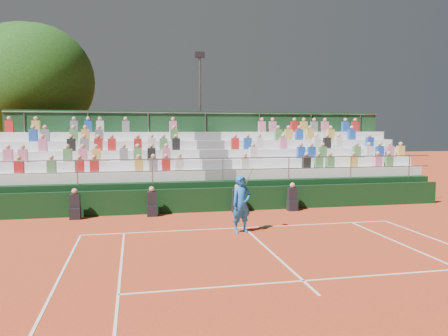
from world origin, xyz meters
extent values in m
plane|color=#C34320|center=(0.00, 0.00, 0.00)|extent=(90.00, 90.00, 0.00)
cube|color=white|center=(0.00, 0.00, 0.01)|extent=(11.00, 0.06, 0.01)
cube|color=white|center=(0.00, -3.20, 0.01)|extent=(0.06, 6.40, 0.01)
cube|color=white|center=(0.00, -5.49, 0.01)|extent=(8.22, 0.06, 0.01)
cube|color=black|center=(0.00, 3.20, 0.50)|extent=(20.00, 0.15, 1.00)
cube|color=black|center=(-6.00, 2.75, 0.22)|extent=(0.40, 0.40, 0.44)
cube|color=black|center=(-6.00, 2.75, 0.70)|extent=(0.38, 0.25, 0.55)
sphere|color=tan|center=(-6.00, 2.75, 1.08)|extent=(0.22, 0.22, 0.22)
cube|color=black|center=(-3.08, 2.75, 0.22)|extent=(0.40, 0.40, 0.44)
cube|color=black|center=(-3.08, 2.75, 0.70)|extent=(0.38, 0.25, 0.55)
sphere|color=tan|center=(-3.08, 2.75, 1.08)|extent=(0.22, 0.22, 0.22)
cube|color=black|center=(0.40, 2.75, 0.22)|extent=(0.40, 0.40, 0.44)
cube|color=black|center=(0.40, 2.75, 0.70)|extent=(0.38, 0.25, 0.55)
sphere|color=tan|center=(0.40, 2.75, 1.08)|extent=(0.22, 0.22, 0.22)
cube|color=black|center=(2.81, 2.75, 0.22)|extent=(0.40, 0.40, 0.44)
cube|color=black|center=(2.81, 2.75, 0.70)|extent=(0.38, 0.25, 0.55)
sphere|color=tan|center=(2.81, 2.75, 1.08)|extent=(0.22, 0.22, 0.22)
cube|color=black|center=(0.00, 6.30, 0.60)|extent=(20.00, 5.20, 1.20)
cube|color=white|center=(-5.35, 4.62, 1.41)|extent=(9.30, 0.85, 0.42)
cube|color=white|center=(5.35, 4.62, 1.41)|extent=(9.30, 0.85, 0.42)
cube|color=slate|center=(0.00, 4.62, 1.41)|extent=(1.40, 0.85, 0.42)
cube|color=white|center=(-5.35, 5.47, 1.83)|extent=(9.30, 0.85, 0.42)
cube|color=white|center=(5.35, 5.47, 1.83)|extent=(9.30, 0.85, 0.42)
cube|color=slate|center=(0.00, 5.47, 1.83)|extent=(1.40, 0.85, 0.42)
cube|color=white|center=(-5.35, 6.33, 2.25)|extent=(9.30, 0.85, 0.42)
cube|color=white|center=(5.35, 6.33, 2.25)|extent=(9.30, 0.85, 0.42)
cube|color=slate|center=(0.00, 6.33, 2.25)|extent=(1.40, 0.85, 0.42)
cube|color=white|center=(-5.35, 7.17, 2.67)|extent=(9.30, 0.85, 0.42)
cube|color=white|center=(5.35, 7.17, 2.67)|extent=(9.30, 0.85, 0.42)
cube|color=slate|center=(0.00, 7.17, 2.67)|extent=(1.40, 0.85, 0.42)
cube|color=white|center=(-5.35, 8.03, 3.09)|extent=(9.30, 0.85, 0.42)
cube|color=white|center=(5.35, 8.03, 3.09)|extent=(9.30, 0.85, 0.42)
cube|color=slate|center=(0.00, 8.03, 3.09)|extent=(1.40, 0.85, 0.42)
cube|color=#173B1E|center=(0.00, 8.55, 2.20)|extent=(20.00, 0.12, 4.40)
cylinder|color=gray|center=(0.00, 3.75, 2.20)|extent=(20.00, 0.05, 0.05)
cylinder|color=gray|center=(0.00, 8.45, 4.30)|extent=(20.00, 0.05, 0.05)
cube|color=red|center=(-8.36, 4.47, 1.90)|extent=(0.36, 0.24, 0.56)
cube|color=#4C8C4C|center=(-7.10, 4.47, 1.90)|extent=(0.36, 0.24, 0.56)
cube|color=red|center=(-5.99, 4.47, 1.90)|extent=(0.36, 0.24, 0.56)
cube|color=red|center=(-5.39, 4.47, 1.90)|extent=(0.36, 0.24, 0.56)
cube|color=gold|center=(-3.54, 4.47, 1.90)|extent=(0.36, 0.24, 0.56)
cube|color=slate|center=(-2.93, 4.47, 1.90)|extent=(0.36, 0.24, 0.56)
cube|color=red|center=(-2.38, 4.47, 1.90)|extent=(0.36, 0.24, 0.56)
cube|color=silver|center=(-1.79, 4.47, 1.90)|extent=(0.36, 0.24, 0.56)
cube|color=pink|center=(-8.97, 5.32, 2.32)|extent=(0.36, 0.24, 0.56)
cube|color=pink|center=(-8.39, 5.32, 2.32)|extent=(0.36, 0.24, 0.56)
cube|color=#4C8C4C|center=(-6.58, 5.32, 2.32)|extent=(0.36, 0.24, 0.56)
cube|color=pink|center=(-5.94, 5.32, 2.32)|extent=(0.36, 0.24, 0.56)
cube|color=gold|center=(-5.38, 5.32, 2.32)|extent=(0.36, 0.24, 0.56)
cube|color=slate|center=(-4.19, 5.32, 2.32)|extent=(0.36, 0.24, 0.56)
cube|color=#4C8C4C|center=(-3.58, 5.32, 2.32)|extent=(0.36, 0.24, 0.56)
cube|color=black|center=(-2.97, 5.32, 2.32)|extent=(0.36, 0.24, 0.56)
cube|color=pink|center=(-2.30, 5.32, 2.32)|extent=(0.36, 0.24, 0.56)
cube|color=pink|center=(-7.74, 6.17, 2.74)|extent=(0.36, 0.24, 0.56)
cube|color=black|center=(-6.53, 6.17, 2.74)|extent=(0.36, 0.24, 0.56)
cube|color=slate|center=(-5.96, 6.17, 2.74)|extent=(0.36, 0.24, 0.56)
cube|color=red|center=(-5.34, 6.17, 2.74)|extent=(0.36, 0.24, 0.56)
cube|color=red|center=(-4.74, 6.17, 2.74)|extent=(0.36, 0.24, 0.56)
cube|color=red|center=(-3.56, 6.17, 2.74)|extent=(0.36, 0.24, 0.56)
cube|color=silver|center=(-2.92, 6.17, 2.74)|extent=(0.36, 0.24, 0.56)
cube|color=#4C8C4C|center=(-2.37, 6.17, 2.74)|extent=(0.36, 0.24, 0.56)
cube|color=black|center=(-1.78, 6.17, 2.74)|extent=(0.36, 0.24, 0.56)
cube|color=#1E4CB2|center=(-8.31, 7.02, 3.16)|extent=(0.36, 0.24, 0.56)
cube|color=slate|center=(-7.78, 7.02, 3.16)|extent=(0.36, 0.24, 0.56)
cube|color=#4C8C4C|center=(-6.52, 7.02, 3.16)|extent=(0.36, 0.24, 0.56)
cube|color=gold|center=(-5.99, 7.02, 3.16)|extent=(0.36, 0.24, 0.56)
cube|color=slate|center=(-5.35, 7.02, 3.16)|extent=(0.36, 0.24, 0.56)
cube|color=#4C8C4C|center=(-1.79, 7.02, 3.16)|extent=(0.36, 0.24, 0.56)
cube|color=red|center=(-9.53, 7.88, 3.58)|extent=(0.36, 0.24, 0.56)
cube|color=gold|center=(-8.34, 7.88, 3.58)|extent=(0.36, 0.24, 0.56)
cube|color=slate|center=(-6.59, 7.88, 3.58)|extent=(0.36, 0.24, 0.56)
cube|color=#1E4CB2|center=(-5.93, 7.88, 3.58)|extent=(0.36, 0.24, 0.56)
cube|color=silver|center=(-5.37, 7.88, 3.58)|extent=(0.36, 0.24, 0.56)
cube|color=slate|center=(-4.13, 7.88, 3.58)|extent=(0.36, 0.24, 0.56)
cube|color=pink|center=(-1.77, 7.88, 3.58)|extent=(0.36, 0.24, 0.56)
cube|color=silver|center=(1.17, 4.47, 1.90)|extent=(0.36, 0.24, 0.56)
cube|color=black|center=(4.13, 4.47, 1.90)|extent=(0.36, 0.24, 0.56)
cube|color=#4C8C4C|center=(4.73, 4.47, 1.90)|extent=(0.36, 0.24, 0.56)
cube|color=#4C8C4C|center=(5.31, 4.47, 1.90)|extent=(0.36, 0.24, 0.56)
cube|color=gold|center=(6.50, 4.47, 1.90)|extent=(0.36, 0.24, 0.56)
cube|color=pink|center=(7.78, 4.47, 1.90)|extent=(0.36, 0.24, 0.56)
cube|color=#4C8C4C|center=(8.38, 4.47, 1.90)|extent=(0.36, 0.24, 0.56)
cube|color=silver|center=(1.79, 5.32, 2.32)|extent=(0.36, 0.24, 0.56)
cube|color=#1E4CB2|center=(4.19, 5.32, 2.32)|extent=(0.36, 0.24, 0.56)
cube|color=#1E4CB2|center=(4.73, 5.32, 2.32)|extent=(0.36, 0.24, 0.56)
cube|color=#4C8C4C|center=(5.31, 5.32, 2.32)|extent=(0.36, 0.24, 0.56)
cube|color=#4C8C4C|center=(7.12, 5.32, 2.32)|extent=(0.36, 0.24, 0.56)
cube|color=silver|center=(7.79, 5.32, 2.32)|extent=(0.36, 0.24, 0.56)
cube|color=#1E4CB2|center=(8.39, 5.32, 2.32)|extent=(0.36, 0.24, 0.56)
cube|color=pink|center=(8.95, 5.32, 2.32)|extent=(0.36, 0.24, 0.56)
cube|color=gold|center=(9.56, 5.32, 2.32)|extent=(0.36, 0.24, 0.56)
cube|color=red|center=(1.10, 6.17, 2.74)|extent=(0.36, 0.24, 0.56)
cube|color=#1E4CB2|center=(1.74, 6.17, 2.74)|extent=(0.36, 0.24, 0.56)
cube|color=silver|center=(2.33, 6.17, 2.74)|extent=(0.36, 0.24, 0.56)
cube|color=pink|center=(3.57, 6.17, 2.74)|extent=(0.36, 0.24, 0.56)
cube|color=silver|center=(5.35, 6.17, 2.74)|extent=(0.36, 0.24, 0.56)
cube|color=black|center=(5.93, 6.17, 2.74)|extent=(0.36, 0.24, 0.56)
cube|color=silver|center=(6.56, 6.17, 2.74)|extent=(0.36, 0.24, 0.56)
cube|color=#1E4CB2|center=(8.31, 6.17, 2.74)|extent=(0.36, 0.24, 0.56)
cube|color=#4C8C4C|center=(3.60, 7.02, 3.16)|extent=(0.36, 0.24, 0.56)
cube|color=gold|center=(4.16, 7.02, 3.16)|extent=(0.36, 0.24, 0.56)
cube|color=#1E4CB2|center=(4.75, 7.02, 3.16)|extent=(0.36, 0.24, 0.56)
cube|color=gold|center=(5.34, 7.02, 3.16)|extent=(0.36, 0.24, 0.56)
cube|color=gold|center=(6.51, 7.02, 3.16)|extent=(0.36, 0.24, 0.56)
cube|color=#1E4CB2|center=(7.74, 7.02, 3.16)|extent=(0.36, 0.24, 0.56)
cube|color=pink|center=(2.97, 7.88, 3.58)|extent=(0.36, 0.24, 0.56)
cube|color=pink|center=(3.56, 7.88, 3.58)|extent=(0.36, 0.24, 0.56)
cube|color=red|center=(4.79, 7.88, 3.58)|extent=(0.36, 0.24, 0.56)
cube|color=gold|center=(5.33, 7.88, 3.58)|extent=(0.36, 0.24, 0.56)
cube|color=slate|center=(5.93, 7.88, 3.58)|extent=(0.36, 0.24, 0.56)
cube|color=pink|center=(6.57, 7.88, 3.58)|extent=(0.36, 0.24, 0.56)
cube|color=#1E4CB2|center=(7.79, 7.88, 3.58)|extent=(0.36, 0.24, 0.56)
cube|color=red|center=(8.38, 7.88, 3.58)|extent=(0.36, 0.24, 0.56)
imported|color=blue|center=(-0.25, -0.63, 0.96)|extent=(0.80, 0.64, 1.92)
cylinder|color=gray|center=(0.00, -0.63, 1.85)|extent=(0.26, 0.03, 0.51)
cylinder|color=#E5D866|center=(0.15, -0.63, 2.15)|extent=(0.26, 0.28, 0.14)
cylinder|color=#352113|center=(-9.77, 12.66, 1.80)|extent=(0.50, 0.50, 3.59)
sphere|color=#163C10|center=(-9.77, 12.66, 6.22)|extent=(6.57, 6.57, 6.57)
cylinder|color=#352113|center=(-9.13, 12.27, 1.79)|extent=(0.50, 0.50, 3.58)
sphere|color=#163C10|center=(-9.13, 12.27, 6.16)|extent=(6.45, 6.45, 6.45)
cylinder|color=gray|center=(0.32, 12.49, 3.91)|extent=(0.16, 0.16, 7.83)
cube|color=black|center=(0.32, 12.49, 8.00)|extent=(0.60, 0.25, 0.35)
camera|label=1|loc=(-3.72, -14.60, 3.46)|focal=35.00mm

